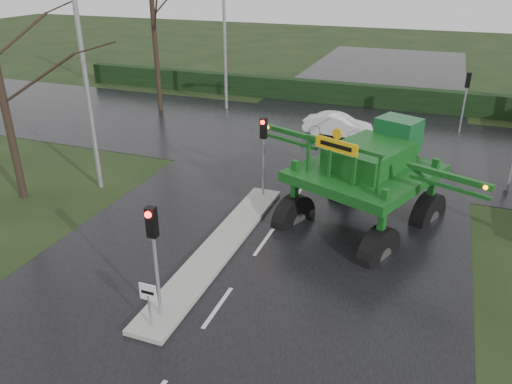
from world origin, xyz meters
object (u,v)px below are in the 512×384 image
(crop_sprayer, at_px, (300,159))
(street_light_left_far, at_px, (229,17))
(traffic_signal_mid, at_px, (263,140))
(traffic_signal_far, at_px, (467,89))
(keep_left_sign, at_px, (149,298))
(white_sedan, at_px, (337,136))
(traffic_signal_near, at_px, (153,240))
(street_light_left_near, at_px, (88,50))

(crop_sprayer, bearing_deg, street_light_left_far, 144.86)
(traffic_signal_mid, distance_m, traffic_signal_far, 14.75)
(traffic_signal_far, distance_m, street_light_left_far, 15.08)
(traffic_signal_mid, relative_size, crop_sprayer, 0.40)
(keep_left_sign, distance_m, white_sedan, 18.37)
(traffic_signal_mid, xyz_separation_m, crop_sprayer, (1.90, -1.27, -0.11))
(traffic_signal_near, xyz_separation_m, street_light_left_far, (-6.89, 21.01, 3.40))
(traffic_signal_mid, xyz_separation_m, street_light_left_near, (-6.89, -1.49, 3.40))
(traffic_signal_far, height_order, street_light_left_far, street_light_left_far)
(crop_sprayer, bearing_deg, traffic_signal_near, -82.38)
(keep_left_sign, xyz_separation_m, traffic_signal_near, (0.00, 0.49, 1.53))
(street_light_left_far, bearing_deg, traffic_signal_near, -71.83)
(keep_left_sign, height_order, white_sedan, keep_left_sign)
(crop_sprayer, bearing_deg, traffic_signal_mid, 168.58)
(keep_left_sign, bearing_deg, white_sedan, 86.28)
(traffic_signal_far, height_order, white_sedan, traffic_signal_far)
(white_sedan, bearing_deg, street_light_left_near, 146.41)
(white_sedan, bearing_deg, traffic_signal_near, 179.41)
(traffic_signal_far, bearing_deg, street_light_left_near, 43.63)
(traffic_signal_far, bearing_deg, crop_sprayer, 66.81)
(traffic_signal_near, relative_size, traffic_signal_far, 1.00)
(street_light_left_far, xyz_separation_m, white_sedan, (8.09, -3.20, -5.99))
(traffic_signal_far, bearing_deg, street_light_left_far, 0.03)
(traffic_signal_far, bearing_deg, traffic_signal_near, 69.64)
(crop_sprayer, distance_m, white_sedan, 10.89)
(street_light_left_near, bearing_deg, keep_left_sign, -47.41)
(street_light_left_far, distance_m, white_sedan, 10.56)
(street_light_left_near, height_order, crop_sprayer, street_light_left_near)
(traffic_signal_near, bearing_deg, crop_sprayer, 75.31)
(traffic_signal_mid, distance_m, street_light_left_far, 14.68)
(traffic_signal_mid, bearing_deg, keep_left_sign, -90.00)
(traffic_signal_near, relative_size, white_sedan, 0.91)
(keep_left_sign, height_order, traffic_signal_mid, traffic_signal_mid)
(street_light_left_far, bearing_deg, traffic_signal_far, 0.03)
(crop_sprayer, relative_size, white_sedan, 2.26)
(traffic_signal_far, relative_size, street_light_left_near, 0.35)
(street_light_left_near, relative_size, white_sedan, 2.59)
(street_light_left_near, bearing_deg, white_sedan, 53.18)
(street_light_left_near, xyz_separation_m, white_sedan, (8.09, 10.80, -5.99))
(keep_left_sign, relative_size, street_light_left_far, 0.14)
(keep_left_sign, bearing_deg, street_light_left_near, 132.59)
(street_light_left_far, relative_size, white_sedan, 2.59)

